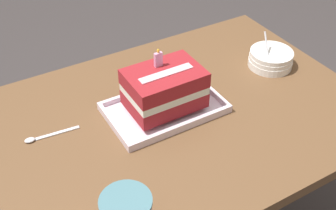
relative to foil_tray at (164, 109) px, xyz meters
name	(u,v)px	position (x,y,z in m)	size (l,w,h in m)	color
dining_table	(171,143)	(0.01, -0.03, -0.12)	(1.16, 0.79, 0.77)	brown
foil_tray	(164,109)	(0.00, 0.00, 0.00)	(0.34, 0.21, 0.02)	silver
birthday_cake	(164,88)	(0.00, 0.00, 0.08)	(0.21, 0.15, 0.17)	maroon
bowl_stack	(271,59)	(0.43, 0.03, 0.02)	(0.15, 0.15, 0.12)	white
serving_spoon_near_tray	(41,137)	(-0.35, 0.07, 0.00)	(0.15, 0.03, 0.01)	silver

